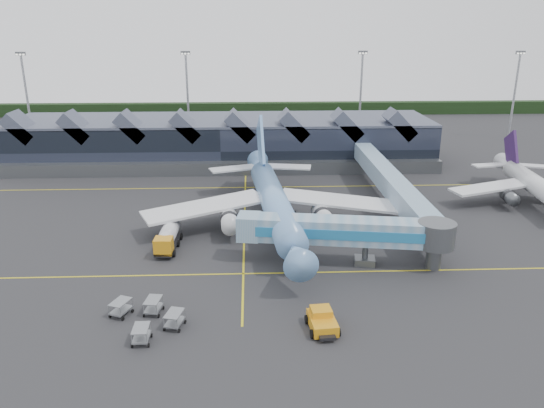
{
  "coord_description": "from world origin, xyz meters",
  "views": [
    {
      "loc": [
        1.13,
        -67.01,
        29.43
      ],
      "look_at": [
        4.02,
        3.76,
        5.0
      ],
      "focal_mm": 35.0,
      "sensor_mm": 36.0,
      "label": 1
    }
  ],
  "objects_px": {
    "regional_jet": "(535,185)",
    "jet_bridge": "(357,233)",
    "pushback_tug": "(322,321)",
    "fuel_truck": "(169,235)",
    "main_airliner": "(273,199)"
  },
  "relations": [
    {
      "from": "fuel_truck",
      "to": "pushback_tug",
      "type": "relative_size",
      "value": 1.95
    },
    {
      "from": "regional_jet",
      "to": "pushback_tug",
      "type": "xyz_separation_m",
      "value": [
        -40.77,
        -37.17,
        -2.52
      ]
    },
    {
      "from": "regional_jet",
      "to": "fuel_truck",
      "type": "relative_size",
      "value": 3.36
    },
    {
      "from": "fuel_truck",
      "to": "main_airliner",
      "type": "bearing_deg",
      "value": 29.18
    },
    {
      "from": "jet_bridge",
      "to": "pushback_tug",
      "type": "distance_m",
      "value": 16.58
    },
    {
      "from": "regional_jet",
      "to": "pushback_tug",
      "type": "relative_size",
      "value": 6.54
    },
    {
      "from": "main_airliner",
      "to": "jet_bridge",
      "type": "relative_size",
      "value": 1.67
    },
    {
      "from": "regional_jet",
      "to": "jet_bridge",
      "type": "bearing_deg",
      "value": -142.74
    },
    {
      "from": "main_airliner",
      "to": "jet_bridge",
      "type": "xyz_separation_m",
      "value": [
        9.96,
        -13.88,
        0.05
      ]
    },
    {
      "from": "jet_bridge",
      "to": "fuel_truck",
      "type": "xyz_separation_m",
      "value": [
        -24.62,
        6.4,
        -2.57
      ]
    },
    {
      "from": "regional_jet",
      "to": "pushback_tug",
      "type": "distance_m",
      "value": 55.23
    },
    {
      "from": "regional_jet",
      "to": "jet_bridge",
      "type": "height_order",
      "value": "regional_jet"
    },
    {
      "from": "regional_jet",
      "to": "fuel_truck",
      "type": "height_order",
      "value": "regional_jet"
    },
    {
      "from": "main_airliner",
      "to": "regional_jet",
      "type": "xyz_separation_m",
      "value": [
        44.48,
        8.32,
        -0.85
      ]
    },
    {
      "from": "regional_jet",
      "to": "jet_bridge",
      "type": "xyz_separation_m",
      "value": [
        -34.52,
        -22.2,
        0.9
      ]
    }
  ]
}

